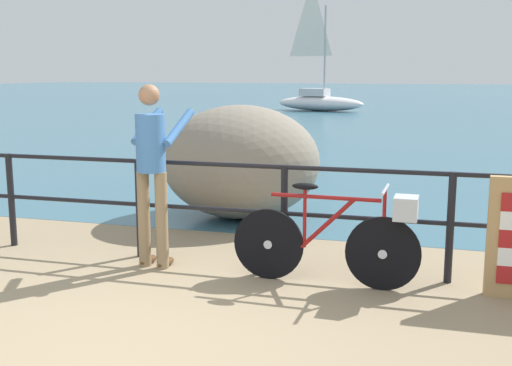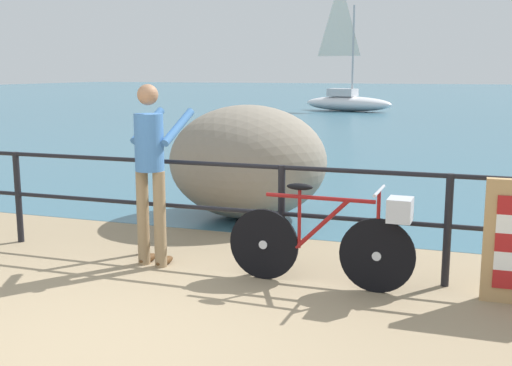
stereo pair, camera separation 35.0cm
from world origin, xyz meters
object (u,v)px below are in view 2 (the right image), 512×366
Objects in this scene: breakwater_boulder_main at (248,162)px; sailboat at (347,96)px; person_at_railing at (151,166)px; bicycle at (335,237)px.

breakwater_boulder_main is 0.34× the size of sailboat.
sailboat is (-2.76, 24.66, -0.28)m from person_at_railing.
person_at_railing is (-1.84, 0.08, 0.53)m from bicycle.
bicycle is 0.96× the size of person_at_railing.
bicycle is at bearing -54.89° from breakwater_boulder_main.
person_at_railing is 0.29× the size of sailboat.
person_at_railing is at bearing -68.82° from sailboat.
bicycle is at bearing -64.68° from sailboat.
bicycle is at bearing -85.32° from person_at_railing.
breakwater_boulder_main is (0.18, 2.28, -0.26)m from person_at_railing.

